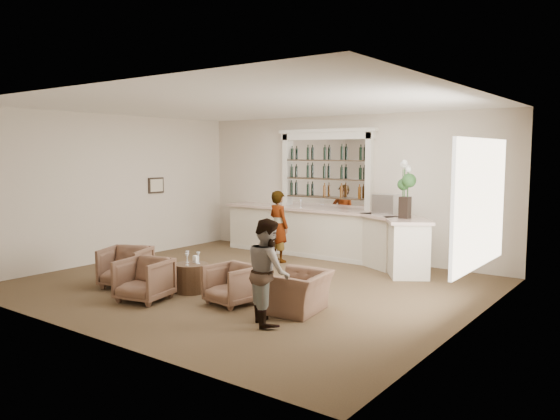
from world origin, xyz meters
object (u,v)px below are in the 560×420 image
object	(u,v)px
cocktail_table	(191,278)
espresso_machine	(386,204)
bar_counter	(328,234)
armchair_right	(231,284)
guest	(268,271)
armchair_left	(126,267)
flower_vase	(405,186)
armchair_far	(298,292)
armchair_center	(144,280)
sommelier	(279,226)

from	to	relation	value
cocktail_table	espresso_machine	world-z (taller)	espresso_machine
bar_counter	armchair_right	distance (m)	4.27
guest	armchair_left	world-z (taller)	guest
guest	armchair_right	bearing A→B (deg)	17.07
guest	armchair_left	xyz separation A→B (m)	(-3.43, 0.17, -0.39)
armchair_left	flower_vase	bearing A→B (deg)	22.94
armchair_left	armchair_far	size ratio (longest dim) A/B	0.84
guest	armchair_center	world-z (taller)	guest
cocktail_table	armchair_left	size ratio (longest dim) A/B	0.75
flower_vase	sommelier	bearing A→B (deg)	-171.14
bar_counter	espresso_machine	xyz separation A→B (m)	(1.47, -0.06, 0.78)
armchair_center	armchair_right	distance (m)	1.48
bar_counter	flower_vase	distance (m)	2.48
armchair_left	espresso_machine	xyz separation A→B (m)	(3.06, 4.40, 0.99)
sommelier	armchair_right	distance (m)	3.59
cocktail_table	guest	distance (m)	2.32
armchair_center	espresso_machine	bearing A→B (deg)	55.28
cocktail_table	armchair_far	size ratio (longest dim) A/B	0.63
bar_counter	armchair_center	world-z (taller)	bar_counter
espresso_machine	armchair_right	bearing A→B (deg)	-102.78
sommelier	armchair_center	world-z (taller)	sommelier
armchair_left	flower_vase	xyz separation A→B (m)	(3.69, 3.93, 1.42)
sommelier	armchair_center	xyz separation A→B (m)	(0.16, -3.94, -0.45)
guest	espresso_machine	world-z (taller)	espresso_machine
sommelier	flower_vase	size ratio (longest dim) A/B	1.40
bar_counter	armchair_left	xyz separation A→B (m)	(-1.59, -4.45, -0.21)
guest	espresso_machine	size ratio (longest dim) A/B	3.13
espresso_machine	flower_vase	size ratio (longest dim) A/B	0.42
cocktail_table	sommelier	world-z (taller)	sommelier
sommelier	armchair_far	distance (m)	3.94
cocktail_table	flower_vase	distance (m)	4.54
sommelier	flower_vase	world-z (taller)	flower_vase
bar_counter	armchair_far	distance (m)	4.33
guest	armchair_left	bearing A→B (deg)	35.69
espresso_machine	bar_counter	bearing A→B (deg)	174.79
armchair_far	armchair_right	bearing A→B (deg)	-82.86
guest	flower_vase	xyz separation A→B (m)	(0.27, 4.10, 1.03)
armchair_center	cocktail_table	bearing A→B (deg)	65.22
armchair_far	bar_counter	bearing A→B (deg)	-162.38
guest	espresso_machine	distance (m)	4.62
armchair_far	flower_vase	bearing A→B (deg)	168.11
armchair_right	bar_counter	bearing A→B (deg)	108.24
bar_counter	armchair_far	bearing A→B (deg)	-64.52
cocktail_table	guest	world-z (taller)	guest
sommelier	armchair_left	size ratio (longest dim) A/B	2.00
guest	cocktail_table	bearing A→B (deg)	23.06
cocktail_table	sommelier	distance (m)	3.13
armchair_center	armchair_right	bearing A→B (deg)	15.99
cocktail_table	armchair_far	distance (m)	2.21
cocktail_table	armchair_far	world-z (taller)	armchair_far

